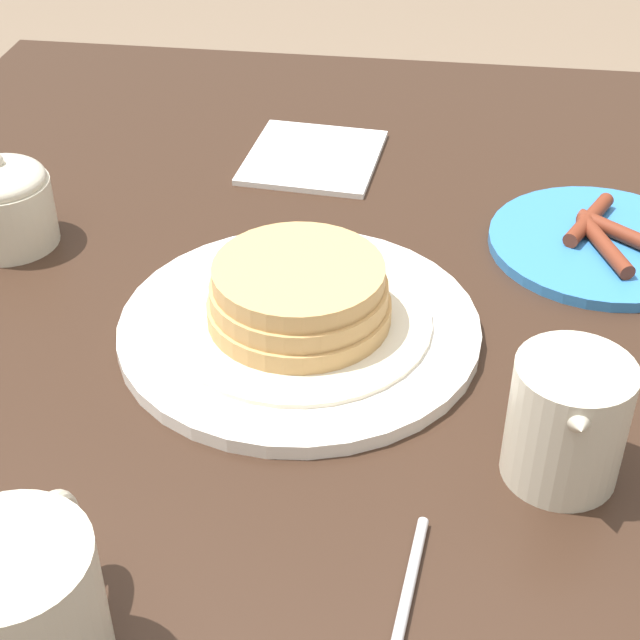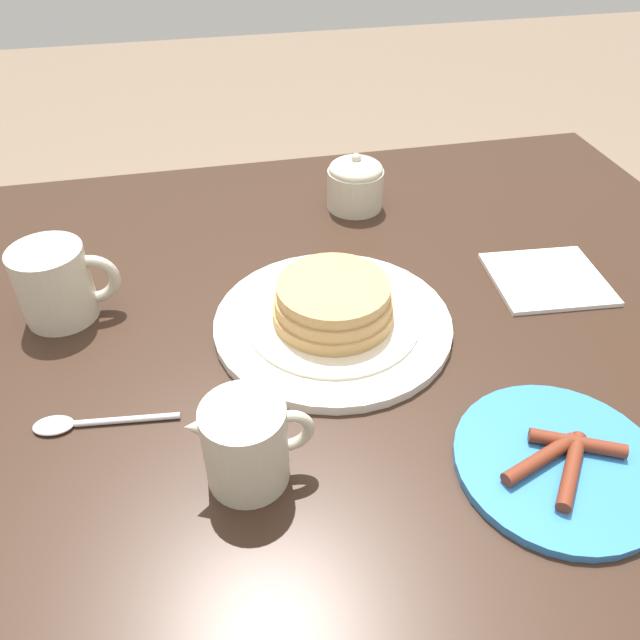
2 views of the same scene
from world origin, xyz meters
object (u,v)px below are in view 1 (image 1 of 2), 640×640
Objects in this scene: pancake_plate at (300,309)px; side_plate_bacon at (601,243)px; sugar_bowl at (3,202)px; creamer_pitcher at (567,419)px; napkin at (313,157)px; coffee_mug at (24,609)px.

pancake_plate reaches higher than side_plate_bacon.
side_plate_bacon is 0.53m from sugar_bowl.
creamer_pitcher reaches higher than pancake_plate.
napkin is (0.20, -0.25, -0.04)m from sugar_bowl.
coffee_mug reaches higher than side_plate_bacon.
coffee_mug is 0.46m from sugar_bowl.
pancake_plate is at bearing 56.20° from creamer_pitcher.
creamer_pitcher is (0.19, -0.29, -0.00)m from coffee_mug.
side_plate_bacon is 2.23× the size of sugar_bowl.
creamer_pitcher is 0.49m from napkin.
creamer_pitcher reaches higher than coffee_mug.
pancake_plate is at bearing 122.82° from side_plate_bacon.
napkin is at bearing -51.15° from sugar_bowl.
napkin is (0.30, 0.03, -0.02)m from pancake_plate.
side_plate_bacon is 1.69× the size of creamer_pitcher.
creamer_pitcher is at bearing 169.64° from side_plate_bacon.
pancake_plate is 0.24m from creamer_pitcher.
side_plate_bacon is (0.16, -0.25, -0.02)m from pancake_plate.
napkin is at bearing -5.65° from coffee_mug.
coffee_mug is at bearing 174.35° from napkin.
side_plate_bacon is at bearing -10.36° from creamer_pitcher.
coffee_mug is 1.36× the size of sugar_bowl.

